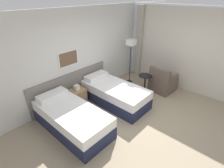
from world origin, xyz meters
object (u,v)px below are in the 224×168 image
at_px(bed_near_window, 114,94).
at_px(nightstand, 78,96).
at_px(bed_near_door, 72,118).
at_px(floor_lamp, 131,46).
at_px(side_table, 145,80).
at_px(armchair, 163,83).

xyz_separation_m(bed_near_window, nightstand, (-0.79, 0.77, -0.05)).
distance_m(bed_near_door, floor_lamp, 3.21).
bearing_deg(bed_near_window, nightstand, 135.63).
height_order(bed_near_window, floor_lamp, floor_lamp).
xyz_separation_m(bed_near_door, side_table, (2.74, -0.33, 0.12)).
distance_m(floor_lamp, side_table, 1.28).
distance_m(side_table, armchair, 0.64).
xyz_separation_m(bed_near_door, floor_lamp, (2.99, 0.49, 1.07)).
bearing_deg(nightstand, side_table, -29.43).
distance_m(bed_near_window, side_table, 1.22).
xyz_separation_m(bed_near_window, side_table, (1.17, -0.33, 0.12)).
relative_size(bed_near_window, side_table, 3.36).
height_order(nightstand, floor_lamp, floor_lamp).
distance_m(bed_near_window, floor_lamp, 1.84).
height_order(floor_lamp, side_table, floor_lamp).
height_order(bed_near_window, side_table, bed_near_window).
distance_m(nightstand, floor_lamp, 2.49).
height_order(bed_near_window, armchair, armchair).
bearing_deg(side_table, bed_near_door, 173.08).
bearing_deg(armchair, bed_near_door, 80.78).
relative_size(bed_near_door, bed_near_window, 1.00).
height_order(floor_lamp, armchair, floor_lamp).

